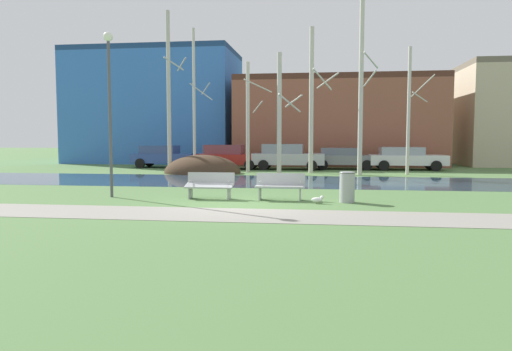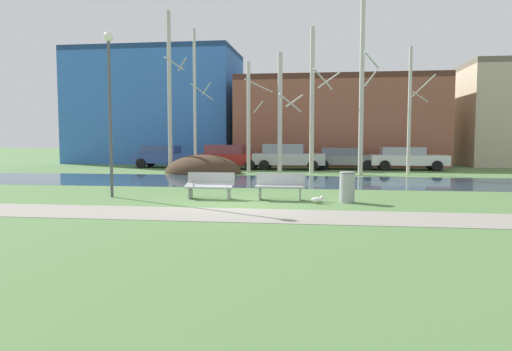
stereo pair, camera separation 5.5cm
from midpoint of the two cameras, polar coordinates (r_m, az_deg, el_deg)
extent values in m
plane|color=#4C703D|center=(24.65, 2.03, -0.20)|extent=(120.00, 120.00, 0.00)
cube|color=gray|center=(12.82, -3.53, -4.64)|extent=(60.00, 2.24, 0.01)
cube|color=#2D475B|center=(22.44, 1.44, -0.66)|extent=(80.00, 6.25, 0.01)
ellipsoid|color=#423021|center=(27.57, -6.21, 0.28)|extent=(4.39, 3.32, 2.10)
cube|color=#9EA0A3|center=(16.01, -5.45, -1.20)|extent=(1.60, 0.48, 0.16)
cube|color=#9EA0A3|center=(16.26, -5.23, -0.33)|extent=(1.60, 0.09, 0.40)
cube|color=#9EA0A3|center=(16.26, -7.65, -1.93)|extent=(0.04, 0.43, 0.45)
cube|color=#9EA0A3|center=(15.95, -3.10, -2.02)|extent=(0.04, 0.43, 0.45)
cylinder|color=#9EA0A3|center=(16.18, -7.70, -0.66)|extent=(0.04, 0.28, 0.04)
cylinder|color=#9EA0A3|center=(15.88, -3.14, -0.72)|extent=(0.04, 0.28, 0.04)
cube|color=#9EA0A3|center=(15.64, 2.94, -1.32)|extent=(1.60, 0.48, 0.05)
cube|color=#9EA0A3|center=(15.89, 3.03, -0.43)|extent=(1.60, 0.09, 0.40)
cube|color=#9EA0A3|center=(15.79, 0.58, -2.08)|extent=(0.04, 0.43, 0.45)
cube|color=#9EA0A3|center=(15.68, 5.34, -2.15)|extent=(0.04, 0.43, 0.45)
cylinder|color=#9EA0A3|center=(15.72, 0.56, -0.77)|extent=(0.04, 0.28, 0.04)
cylinder|color=#9EA0A3|center=(15.60, 5.35, -0.83)|extent=(0.04, 0.28, 0.04)
cylinder|color=#999B9E|center=(15.41, 10.81, -1.36)|extent=(0.48, 0.48, 0.96)
torus|color=#5B5D5E|center=(15.37, 10.84, 0.31)|extent=(0.50, 0.50, 0.04)
ellipsoid|color=white|center=(15.01, 7.31, -2.87)|extent=(0.34, 0.15, 0.15)
sphere|color=white|center=(15.00, 7.90, -2.58)|extent=(0.11, 0.11, 0.11)
cone|color=gold|center=(15.00, 8.13, -2.58)|extent=(0.06, 0.03, 0.03)
cylinder|color=gold|center=(14.99, 7.37, -3.15)|extent=(0.01, 0.01, 0.10)
cylinder|color=gold|center=(15.05, 7.37, -3.12)|extent=(0.01, 0.01, 0.10)
cylinder|color=#4C4C51|center=(17.15, -16.75, 6.29)|extent=(0.10, 0.10, 5.25)
sphere|color=white|center=(17.47, -16.97, 15.42)|extent=(0.32, 0.32, 0.32)
cylinder|color=#BCB7A8|center=(28.58, -10.13, 9.64)|extent=(0.23, 0.23, 9.22)
cylinder|color=#BCB7A8|center=(29.01, -8.64, 12.85)|extent=(0.92, 1.29, 0.62)
cylinder|color=#BCB7A8|center=(28.16, -9.55, 12.91)|extent=(0.95, 0.93, 0.68)
cylinder|color=beige|center=(28.43, -7.19, 8.74)|extent=(0.16, 0.16, 8.27)
cylinder|color=beige|center=(28.74, -5.83, 10.15)|extent=(0.81, 1.15, 0.61)
cylinder|color=beige|center=(27.75, -6.35, 9.80)|extent=(1.09, 1.07, 0.90)
cylinder|color=beige|center=(27.90, -0.83, 6.86)|extent=(0.21, 0.21, 6.32)
cylinder|color=beige|center=(28.21, 0.35, 8.10)|extent=(0.72, 1.00, 0.66)
cylinder|color=beige|center=(27.22, 0.40, 10.55)|extent=(1.44, 1.40, 0.66)
cylinder|color=beige|center=(26.65, 2.90, 7.29)|extent=(0.25, 0.25, 6.63)
cylinder|color=beige|center=(27.15, 4.60, 8.76)|extent=(1.07, 1.51, 0.61)
cylinder|color=beige|center=(26.01, 4.13, 8.54)|extent=(1.17, 1.14, 0.96)
cylinder|color=beige|center=(27.78, 6.70, 8.78)|extent=(0.26, 0.26, 8.21)
cylinder|color=beige|center=(28.50, 8.60, 11.02)|extent=(1.27, 1.80, 0.74)
cylinder|color=beige|center=(27.25, 7.99, 11.21)|extent=(1.10, 1.07, 1.12)
cylinder|color=beige|center=(26.77, 12.43, 9.99)|extent=(0.25, 0.25, 9.26)
cylinder|color=beige|center=(27.22, 13.47, 11.12)|extent=(0.65, 0.89, 0.81)
cylinder|color=beige|center=(26.52, 13.57, 13.12)|extent=(0.88, 0.85, 0.79)
cylinder|color=beige|center=(27.60, 17.74, 7.26)|extent=(0.18, 0.18, 6.90)
cylinder|color=beige|center=(28.39, 19.25, 9.97)|extent=(1.01, 1.43, 1.10)
cylinder|color=beige|center=(27.25, 18.95, 8.78)|extent=(0.98, 0.96, 0.51)
cube|color=#2D4793|center=(32.94, -10.59, 2.02)|extent=(4.22, 1.79, 0.61)
cube|color=#32457F|center=(33.03, -11.15, 3.02)|extent=(2.37, 1.57, 0.54)
cylinder|color=black|center=(33.38, -7.83, 1.56)|extent=(0.64, 0.22, 0.64)
cylinder|color=black|center=(31.69, -8.72, 1.39)|extent=(0.64, 0.22, 0.64)
cylinder|color=black|center=(34.26, -12.30, 1.58)|extent=(0.64, 0.22, 0.64)
cylinder|color=black|center=(32.62, -13.39, 1.41)|extent=(0.64, 0.22, 0.64)
cube|color=maroon|center=(31.00, -3.00, 1.96)|extent=(4.32, 1.78, 0.64)
cube|color=brown|center=(31.05, -3.63, 3.10)|extent=(2.42, 1.56, 0.59)
cylinder|color=black|center=(31.63, -0.16, 1.44)|extent=(0.64, 0.22, 0.64)
cylinder|color=black|center=(29.91, -0.66, 1.26)|extent=(0.64, 0.22, 0.64)
cylinder|color=black|center=(32.18, -5.17, 1.48)|extent=(0.64, 0.22, 0.64)
cylinder|color=black|center=(30.48, -5.94, 1.30)|extent=(0.64, 0.22, 0.64)
cube|color=#B2B5BC|center=(30.49, 4.02, 1.97)|extent=(4.51, 1.90, 0.70)
cube|color=gray|center=(30.50, 3.35, 3.19)|extent=(2.53, 1.66, 0.60)
cylinder|color=black|center=(31.37, 6.85, 1.38)|extent=(0.64, 0.22, 0.64)
cylinder|color=black|center=(29.50, 6.76, 1.18)|extent=(0.64, 0.22, 0.64)
cylinder|color=black|center=(31.58, 1.45, 1.43)|extent=(0.64, 0.22, 0.64)
cylinder|color=black|center=(29.73, 1.02, 1.24)|extent=(0.64, 0.22, 0.64)
cube|color=slate|center=(31.15, 10.53, 1.85)|extent=(4.08, 1.82, 0.59)
cube|color=slate|center=(31.12, 9.95, 2.82)|extent=(2.29, 1.59, 0.46)
cylinder|color=black|center=(32.14, 12.86, 1.38)|extent=(0.64, 0.22, 0.64)
cylinder|color=black|center=(30.35, 13.12, 1.19)|extent=(0.64, 0.22, 0.64)
cylinder|color=black|center=(32.03, 8.06, 1.44)|extent=(0.64, 0.22, 0.64)
cylinder|color=black|center=(30.24, 8.04, 1.25)|extent=(0.64, 0.22, 0.64)
cube|color=silver|center=(31.41, 17.60, 1.77)|extent=(4.63, 1.92, 0.62)
cube|color=#949AAC|center=(31.34, 16.96, 2.79)|extent=(2.60, 1.68, 0.49)
cylinder|color=black|center=(32.63, 19.97, 1.26)|extent=(0.64, 0.22, 0.64)
cylinder|color=black|center=(30.79, 20.67, 1.06)|extent=(0.64, 0.22, 0.64)
cylinder|color=black|center=(32.16, 14.64, 1.34)|extent=(0.64, 0.22, 0.64)
cylinder|color=black|center=(30.28, 15.03, 1.14)|extent=(0.64, 0.22, 0.64)
cube|color=#3870C6|center=(40.54, -11.54, 7.63)|extent=(12.98, 7.58, 8.54)
cube|color=navy|center=(41.03, -11.64, 13.87)|extent=(12.98, 7.58, 0.40)
cube|color=brown|center=(36.89, 9.72, 5.95)|extent=(14.63, 7.89, 5.95)
cube|color=#4E2C21|center=(37.10, 9.79, 10.86)|extent=(14.63, 7.89, 0.40)
camera|label=1|loc=(0.03, -89.90, 0.01)|focal=33.85mm
camera|label=2|loc=(0.03, 90.10, -0.01)|focal=33.85mm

